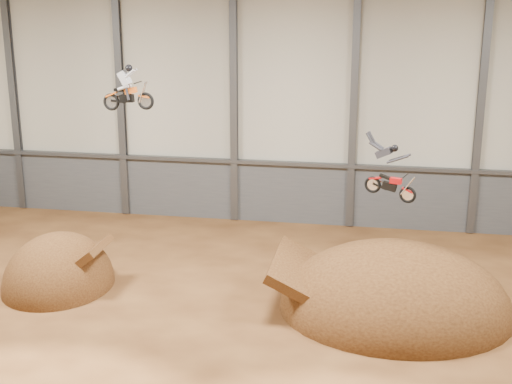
% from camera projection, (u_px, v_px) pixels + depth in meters
% --- Properties ---
extents(floor, '(40.00, 40.00, 0.00)m').
position_uv_depth(floor, '(242.00, 345.00, 27.30)').
color(floor, '#4C2B14').
rests_on(floor, ground).
extents(back_wall, '(40.00, 0.10, 14.00)m').
position_uv_depth(back_wall, '(293.00, 102.00, 39.53)').
color(back_wall, beige).
rests_on(back_wall, ground).
extents(lower_band_back, '(39.80, 0.18, 3.50)m').
position_uv_depth(lower_band_back, '(292.00, 193.00, 40.90)').
color(lower_band_back, '#4C4F53').
rests_on(lower_band_back, ground).
extents(steel_rail, '(39.80, 0.35, 0.20)m').
position_uv_depth(steel_rail, '(292.00, 164.00, 40.25)').
color(steel_rail, '#47494F').
rests_on(steel_rail, lower_band_back).
extents(steel_column_0, '(0.40, 0.36, 13.90)m').
position_uv_depth(steel_column_0, '(14.00, 95.00, 42.13)').
color(steel_column_0, '#47494F').
rests_on(steel_column_0, ground).
extents(steel_column_1, '(0.40, 0.36, 13.90)m').
position_uv_depth(steel_column_1, '(121.00, 98.00, 41.01)').
color(steel_column_1, '#47494F').
rests_on(steel_column_1, ground).
extents(steel_column_2, '(0.40, 0.36, 13.90)m').
position_uv_depth(steel_column_2, '(234.00, 101.00, 39.89)').
color(steel_column_2, '#47494F').
rests_on(steel_column_2, ground).
extents(steel_column_3, '(0.40, 0.36, 13.90)m').
position_uv_depth(steel_column_3, '(354.00, 105.00, 38.78)').
color(steel_column_3, '#47494F').
rests_on(steel_column_3, ground).
extents(steel_column_4, '(0.40, 0.36, 13.90)m').
position_uv_depth(steel_column_4, '(481.00, 108.00, 37.66)').
color(steel_column_4, '#47494F').
rests_on(steel_column_4, ground).
extents(takeoff_ramp, '(4.92, 5.68, 4.92)m').
position_uv_depth(takeoff_ramp, '(59.00, 286.00, 32.64)').
color(takeoff_ramp, '#3A200E').
rests_on(takeoff_ramp, ground).
extents(landing_ramp, '(9.78, 8.66, 5.65)m').
position_uv_depth(landing_ramp, '(394.00, 310.00, 30.23)').
color(landing_ramp, '#3A200E').
rests_on(landing_ramp, ground).
extents(fmx_rider_a, '(2.55, 1.10, 2.28)m').
position_uv_depth(fmx_rider_a, '(128.00, 85.00, 30.70)').
color(fmx_rider_a, '#D55A17').
extents(fmx_rider_b, '(3.37, 1.74, 2.92)m').
position_uv_depth(fmx_rider_b, '(390.00, 168.00, 28.98)').
color(fmx_rider_b, '#B30D0F').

